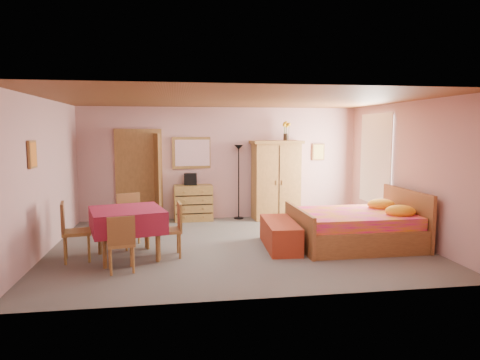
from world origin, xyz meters
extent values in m
plane|color=#5F5A54|center=(0.00, 0.00, 0.00)|extent=(6.50, 6.50, 0.00)
plane|color=brown|center=(0.00, 0.00, 2.60)|extent=(6.50, 6.50, 0.00)
cube|color=tan|center=(0.00, 2.50, 1.30)|extent=(6.50, 0.10, 2.60)
cube|color=tan|center=(0.00, -2.50, 1.30)|extent=(6.50, 0.10, 2.60)
cube|color=tan|center=(-3.25, 0.00, 1.30)|extent=(0.10, 5.00, 2.60)
cube|color=tan|center=(3.25, 0.00, 1.30)|extent=(0.10, 5.00, 2.60)
cube|color=#9E6B35|center=(-1.90, 2.47, 1.02)|extent=(1.06, 0.12, 2.15)
cube|color=white|center=(3.21, 1.20, 1.45)|extent=(0.08, 1.40, 1.95)
cube|color=orange|center=(-3.22, -0.60, 1.70)|extent=(0.04, 0.32, 0.42)
cube|color=#D8BF59|center=(2.35, 2.47, 1.55)|extent=(0.30, 0.04, 0.40)
cube|color=olive|center=(-0.68, 2.27, 0.41)|extent=(0.88, 0.47, 0.82)
cube|color=silver|center=(-0.68, 2.48, 1.55)|extent=(0.93, 0.12, 0.73)
cube|color=black|center=(-0.74, 2.32, 0.95)|extent=(0.30, 0.22, 0.27)
cube|color=black|center=(0.38, 2.33, 0.87)|extent=(0.23, 0.23, 1.73)
cube|color=#AD783A|center=(1.24, 2.19, 0.92)|extent=(1.21, 0.68, 1.83)
cube|color=gold|center=(1.47, 2.19, 2.05)|extent=(0.18, 0.18, 0.44)
cube|color=#E01584|center=(2.08, -0.31, 0.50)|extent=(2.15, 1.70, 0.99)
cube|color=maroon|center=(0.73, -0.26, 0.23)|extent=(0.60, 1.44, 0.47)
cube|color=maroon|center=(-1.86, -0.51, 0.40)|extent=(1.34, 1.34, 0.81)
cube|color=#A67238|center=(-1.89, -1.17, 0.42)|extent=(0.45, 0.45, 0.85)
cube|color=#B0803B|center=(-1.85, 0.15, 0.47)|extent=(0.57, 0.57, 0.94)
cube|color=olive|center=(-2.64, -0.53, 0.47)|extent=(0.51, 0.51, 0.95)
cube|color=olive|center=(-1.21, -0.53, 0.45)|extent=(0.44, 0.44, 0.89)
camera|label=1|loc=(-1.09, -7.46, 2.05)|focal=32.00mm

